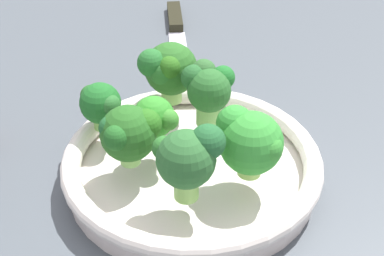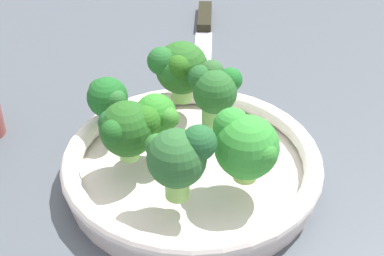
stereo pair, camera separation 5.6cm
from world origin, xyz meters
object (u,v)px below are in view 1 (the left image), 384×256
(broccoli_floret_2, at_px, (129,133))
(broccoli_floret_4, at_px, (100,103))
(bowl, at_px, (192,165))
(broccoli_floret_1, at_px, (249,141))
(broccoli_floret_5, at_px, (209,88))
(broccoli_floret_6, at_px, (158,117))
(broccoli_floret_3, at_px, (188,158))
(broccoli_floret_0, at_px, (168,69))
(knife, at_px, (176,30))

(broccoli_floret_2, height_order, broccoli_floret_4, broccoli_floret_2)
(bowl, bearing_deg, broccoli_floret_4, -64.94)
(broccoli_floret_2, bearing_deg, broccoli_floret_1, 131.86)
(broccoli_floret_1, relative_size, broccoli_floret_5, 1.03)
(broccoli_floret_6, bearing_deg, broccoli_floret_3, 70.73)
(broccoli_floret_2, bearing_deg, broccoli_floret_4, -100.45)
(broccoli_floret_1, height_order, broccoli_floret_6, broccoli_floret_1)
(broccoli_floret_3, bearing_deg, broccoli_floret_2, -80.83)
(broccoli_floret_0, height_order, broccoli_floret_3, broccoli_floret_3)
(broccoli_floret_1, height_order, broccoli_floret_2, broccoli_floret_1)
(broccoli_floret_3, relative_size, broccoli_floret_4, 1.41)
(broccoli_floret_1, bearing_deg, broccoli_floret_4, -67.66)
(bowl, distance_m, broccoli_floret_0, 0.12)
(broccoli_floret_0, bearing_deg, broccoli_floret_1, 81.57)
(broccoli_floret_0, bearing_deg, broccoli_floret_5, 97.88)
(broccoli_floret_3, relative_size, broccoli_floret_5, 1.10)
(broccoli_floret_4, xyz_separation_m, broccoli_floret_6, (-0.03, 0.06, 0.00))
(broccoli_floret_0, bearing_deg, broccoli_floret_6, 43.63)
(broccoli_floret_5, distance_m, broccoli_floret_6, 0.07)
(broccoli_floret_3, distance_m, broccoli_floret_4, 0.15)
(broccoli_floret_5, relative_size, knife, 0.30)
(broccoli_floret_0, distance_m, broccoli_floret_4, 0.09)
(broccoli_floret_3, bearing_deg, broccoli_floret_4, -90.36)
(knife, bearing_deg, broccoli_floret_4, 36.17)
(broccoli_floret_3, height_order, knife, broccoli_floret_3)
(broccoli_floret_4, bearing_deg, broccoli_floret_1, 112.34)
(broccoli_floret_4, bearing_deg, broccoli_floret_0, 174.94)
(bowl, bearing_deg, broccoli_floret_1, 107.72)
(broccoli_floret_6, bearing_deg, broccoli_floret_5, 177.97)
(broccoli_floret_6, height_order, knife, broccoli_floret_6)
(bowl, xyz_separation_m, knife, (-0.22, -0.29, -0.01))
(broccoli_floret_2, xyz_separation_m, broccoli_floret_3, (-0.01, 0.08, 0.01))
(bowl, height_order, broccoli_floret_0, broccoli_floret_0)
(broccoli_floret_5, relative_size, broccoli_floret_6, 1.20)
(broccoli_floret_0, distance_m, knife, 0.27)
(broccoli_floret_6, bearing_deg, knife, -132.40)
(broccoli_floret_2, relative_size, broccoli_floret_3, 0.84)
(broccoli_floret_0, distance_m, broccoli_floret_5, 0.06)
(broccoli_floret_6, bearing_deg, broccoli_floret_4, -66.73)
(broccoli_floret_4, height_order, broccoli_floret_6, broccoli_floret_6)
(broccoli_floret_6, bearing_deg, broccoli_floret_1, 111.69)
(broccoli_floret_4, bearing_deg, knife, -143.83)
(broccoli_floret_3, xyz_separation_m, broccoli_floret_4, (-0.00, -0.15, -0.01))
(broccoli_floret_1, bearing_deg, broccoli_floret_6, -68.31)
(broccoli_floret_0, height_order, broccoli_floret_4, broccoli_floret_0)
(bowl, bearing_deg, broccoli_floret_3, 46.42)
(bowl, height_order, broccoli_floret_2, broccoli_floret_2)
(bowl, bearing_deg, knife, -126.73)
(bowl, height_order, broccoli_floret_6, broccoli_floret_6)
(broccoli_floret_4, relative_size, knife, 0.24)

